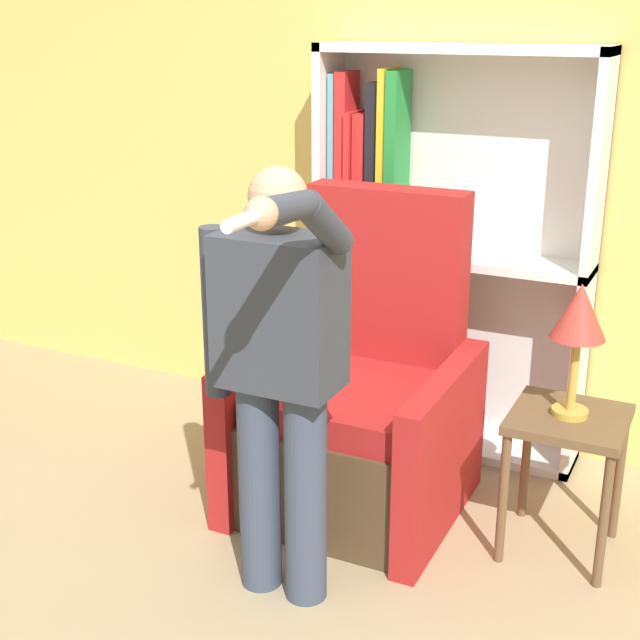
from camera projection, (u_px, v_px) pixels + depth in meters
wall_back at (437, 149)px, 4.15m from camera, size 8.00×0.06×2.80m
bookcase at (414, 263)px, 4.19m from camera, size 1.28×0.28×1.88m
armchair at (359, 413)px, 3.76m from camera, size 0.89×0.87×1.31m
person_standing at (278, 367)px, 2.97m from camera, size 0.56×0.78×1.56m
side_table at (567, 440)px, 3.36m from camera, size 0.42×0.42×0.58m
table_lamp at (579, 319)px, 3.20m from camera, size 0.20×0.20×0.51m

